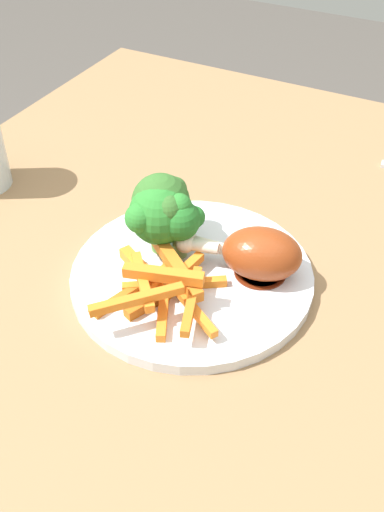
{
  "coord_description": "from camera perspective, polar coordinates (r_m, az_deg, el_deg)",
  "views": [
    {
      "loc": [
        0.33,
        0.16,
        1.14
      ],
      "look_at": [
        -0.07,
        -0.05,
        0.75
      ],
      "focal_mm": 42.32,
      "sensor_mm": 36.0,
      "label": 1
    }
  ],
  "objects": [
    {
      "name": "chicken_drumstick_far",
      "position": [
        0.59,
        6.07,
        -0.09
      ],
      "size": [
        0.05,
        0.12,
        0.04
      ],
      "color": "maroon",
      "rests_on": "dinner_plate"
    },
    {
      "name": "broccoli_floret_front",
      "position": [
        0.6,
        -3.18,
        3.94
      ],
      "size": [
        0.07,
        0.07,
        0.08
      ],
      "color": "#73AC4F",
      "rests_on": "dinner_plate"
    },
    {
      "name": "carrot_fries_pile",
      "position": [
        0.57,
        -2.73,
        -2.55
      ],
      "size": [
        0.14,
        0.13,
        0.04
      ],
      "color": "orange",
      "rests_on": "dinner_plate"
    },
    {
      "name": "dining_table",
      "position": [
        0.63,
        0.99,
        -14.15
      ],
      "size": [
        1.1,
        0.88,
        0.72
      ],
      "color": "#8E6B47",
      "rests_on": "ground_plane"
    },
    {
      "name": "broccoli_floret_middle",
      "position": [
        0.6,
        -0.92,
        3.44
      ],
      "size": [
        0.05,
        0.04,
        0.07
      ],
      "color": "#78A95F",
      "rests_on": "dinner_plate"
    },
    {
      "name": "broccoli_floret_back",
      "position": [
        0.61,
        -2.96,
        4.84
      ],
      "size": [
        0.07,
        0.06,
        0.08
      ],
      "color": "#8EBD54",
      "rests_on": "dinner_plate"
    },
    {
      "name": "chicken_drumstick_near",
      "position": [
        0.59,
        6.3,
        0.23
      ],
      "size": [
        0.08,
        0.13,
        0.05
      ],
      "color": "#62210D",
      "rests_on": "dinner_plate"
    },
    {
      "name": "dinner_plate",
      "position": [
        0.61,
        0.0,
        -1.86
      ],
      "size": [
        0.24,
        0.24,
        0.01
      ],
      "primitive_type": "cylinder",
      "color": "silver",
      "rests_on": "dining_table"
    }
  ]
}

